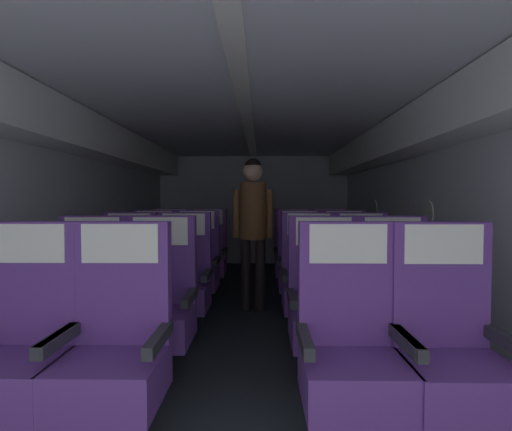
# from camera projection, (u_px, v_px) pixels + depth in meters

# --- Properties ---
(ground) EXTENTS (3.82, 7.63, 0.02)m
(ground) POSITION_uv_depth(u_px,v_px,m) (247.00, 322.00, 3.91)
(ground) COLOR #23282D
(fuselage_shell) EXTENTS (3.70, 7.28, 2.09)m
(fuselage_shell) POSITION_uv_depth(u_px,v_px,m) (248.00, 168.00, 4.11)
(fuselage_shell) COLOR silver
(fuselage_shell) RESTS_ON ground
(seat_a_left_window) EXTENTS (0.52, 0.48, 1.08)m
(seat_a_left_window) POSITION_uv_depth(u_px,v_px,m) (18.00, 349.00, 1.95)
(seat_a_left_window) COLOR #38383D
(seat_a_left_window) RESTS_ON ground
(seat_a_left_aisle) EXTENTS (0.52, 0.48, 1.08)m
(seat_a_left_aisle) POSITION_uv_depth(u_px,v_px,m) (115.00, 350.00, 1.95)
(seat_a_left_aisle) COLOR #38383D
(seat_a_left_aisle) RESTS_ON ground
(seat_a_right_aisle) EXTENTS (0.52, 0.48, 1.08)m
(seat_a_right_aisle) POSITION_uv_depth(u_px,v_px,m) (450.00, 352.00, 1.91)
(seat_a_right_aisle) COLOR #38383D
(seat_a_right_aisle) RESTS_ON ground
(seat_a_right_window) EXTENTS (0.52, 0.48, 1.08)m
(seat_a_right_window) POSITION_uv_depth(u_px,v_px,m) (351.00, 351.00, 1.94)
(seat_a_right_window) COLOR #38383D
(seat_a_right_window) RESTS_ON ground
(seat_b_left_window) EXTENTS (0.52, 0.48, 1.08)m
(seat_b_left_window) POSITION_uv_depth(u_px,v_px,m) (88.00, 306.00, 2.76)
(seat_b_left_window) COLOR #38383D
(seat_b_left_window) RESTS_ON ground
(seat_b_left_aisle) EXTENTS (0.52, 0.48, 1.08)m
(seat_b_left_aisle) POSITION_uv_depth(u_px,v_px,m) (158.00, 306.00, 2.76)
(seat_b_left_aisle) COLOR #38383D
(seat_b_left_aisle) RESTS_ON ground
(seat_b_right_aisle) EXTENTS (0.52, 0.48, 1.08)m
(seat_b_right_aisle) POSITION_uv_depth(u_px,v_px,m) (396.00, 307.00, 2.73)
(seat_b_right_aisle) COLOR #38383D
(seat_b_right_aisle) RESTS_ON ground
(seat_b_right_window) EXTENTS (0.52, 0.48, 1.08)m
(seat_b_right_window) POSITION_uv_depth(u_px,v_px,m) (325.00, 307.00, 2.74)
(seat_b_right_window) COLOR #38383D
(seat_b_right_window) RESTS_ON ground
(seat_c_left_window) EXTENTS (0.52, 0.48, 1.08)m
(seat_c_left_window) POSITION_uv_depth(u_px,v_px,m) (127.00, 282.00, 3.58)
(seat_c_left_window) COLOR #38383D
(seat_c_left_window) RESTS_ON ground
(seat_c_left_aisle) EXTENTS (0.52, 0.48, 1.08)m
(seat_c_left_aisle) POSITION_uv_depth(u_px,v_px,m) (182.00, 282.00, 3.57)
(seat_c_left_aisle) COLOR #38383D
(seat_c_left_aisle) RESTS_ON ground
(seat_c_right_aisle) EXTENTS (0.52, 0.48, 1.08)m
(seat_c_right_aisle) POSITION_uv_depth(u_px,v_px,m) (363.00, 282.00, 3.57)
(seat_c_right_aisle) COLOR #38383D
(seat_c_right_aisle) RESTS_ON ground
(seat_c_right_window) EXTENTS (0.52, 0.48, 1.08)m
(seat_c_right_window) POSITION_uv_depth(u_px,v_px,m) (310.00, 282.00, 3.57)
(seat_c_right_window) COLOR #38383D
(seat_c_right_window) RESTS_ON ground
(seat_d_left_window) EXTENTS (0.52, 0.48, 1.08)m
(seat_d_left_window) POSITION_uv_depth(u_px,v_px,m) (153.00, 266.00, 4.41)
(seat_d_left_window) COLOR #38383D
(seat_d_left_window) RESTS_ON ground
(seat_d_left_aisle) EXTENTS (0.52, 0.48, 1.08)m
(seat_d_left_aisle) POSITION_uv_depth(u_px,v_px,m) (196.00, 267.00, 4.40)
(seat_d_left_aisle) COLOR #38383D
(seat_d_left_aisle) RESTS_ON ground
(seat_d_right_aisle) EXTENTS (0.52, 0.48, 1.08)m
(seat_d_right_aisle) POSITION_uv_depth(u_px,v_px,m) (345.00, 267.00, 4.38)
(seat_d_right_aisle) COLOR #38383D
(seat_d_right_aisle) RESTS_ON ground
(seat_d_right_window) EXTENTS (0.52, 0.48, 1.08)m
(seat_d_right_window) POSITION_uv_depth(u_px,v_px,m) (300.00, 267.00, 4.37)
(seat_d_right_window) COLOR #38383D
(seat_d_right_window) RESTS_ON ground
(seat_e_left_window) EXTENTS (0.52, 0.48, 1.08)m
(seat_e_left_window) POSITION_uv_depth(u_px,v_px,m) (170.00, 256.00, 5.24)
(seat_e_left_window) COLOR #38383D
(seat_e_left_window) RESTS_ON ground
(seat_e_left_aisle) EXTENTS (0.52, 0.48, 1.08)m
(seat_e_left_aisle) POSITION_uv_depth(u_px,v_px,m) (207.00, 256.00, 5.23)
(seat_e_left_aisle) COLOR #38383D
(seat_e_left_aisle) RESTS_ON ground
(seat_e_right_aisle) EXTENTS (0.52, 0.48, 1.08)m
(seat_e_right_aisle) POSITION_uv_depth(u_px,v_px,m) (331.00, 256.00, 5.21)
(seat_e_right_aisle) COLOR #38383D
(seat_e_right_aisle) RESTS_ON ground
(seat_e_right_window) EXTENTS (0.52, 0.48, 1.08)m
(seat_e_right_window) POSITION_uv_depth(u_px,v_px,m) (294.00, 256.00, 5.22)
(seat_e_right_window) COLOR #38383D
(seat_e_right_window) RESTS_ON ground
(flight_attendant) EXTENTS (0.43, 0.28, 1.65)m
(flight_attendant) POSITION_uv_depth(u_px,v_px,m) (253.00, 217.00, 4.27)
(flight_attendant) COLOR black
(flight_attendant) RESTS_ON ground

